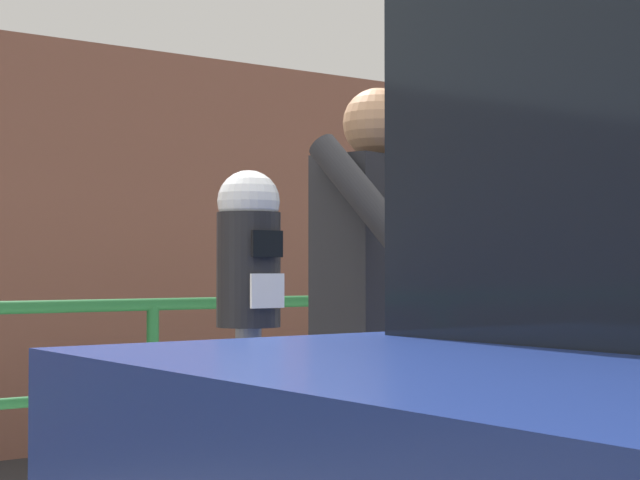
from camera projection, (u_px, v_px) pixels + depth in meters
name	position (u px, v px, depth m)	size (l,w,h in m)	color
parking_meter	(249.00, 313.00, 2.76)	(0.17, 0.18, 1.39)	slate
pedestrian_at_meter	(380.00, 315.00, 3.31)	(0.61, 0.66, 1.71)	#1E233F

